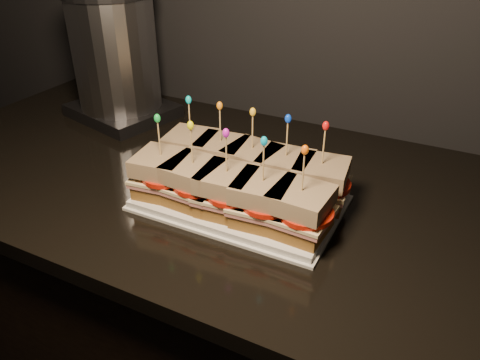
% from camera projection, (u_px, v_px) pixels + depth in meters
% --- Properties ---
extents(granite_slab, '(2.28, 0.75, 0.03)m').
position_uv_depth(granite_slab, '(394.00, 228.00, 0.88)').
color(granite_slab, black).
rests_on(granite_slab, cabinet).
extents(platter, '(0.37, 0.23, 0.02)m').
position_uv_depth(platter, '(240.00, 200.00, 0.91)').
color(platter, silver).
rests_on(platter, granite_slab).
extents(platter_rim, '(0.39, 0.24, 0.01)m').
position_uv_depth(platter_rim, '(240.00, 203.00, 0.92)').
color(platter_rim, silver).
rests_on(platter_rim, granite_slab).
extents(sandwich_0_bread_bot, '(0.11, 0.11, 0.03)m').
position_uv_depth(sandwich_0_bread_bot, '(192.00, 164.00, 1.00)').
color(sandwich_0_bread_bot, '#593414').
rests_on(sandwich_0_bread_bot, platter).
extents(sandwich_0_ham, '(0.12, 0.11, 0.01)m').
position_uv_depth(sandwich_0_ham, '(192.00, 156.00, 0.99)').
color(sandwich_0_ham, '#B45B59').
rests_on(sandwich_0_ham, sandwich_0_bread_bot).
extents(sandwich_0_cheese, '(0.12, 0.11, 0.01)m').
position_uv_depth(sandwich_0_cheese, '(192.00, 154.00, 0.99)').
color(sandwich_0_cheese, beige).
rests_on(sandwich_0_cheese, sandwich_0_ham).
extents(sandwich_0_tomato, '(0.09, 0.09, 0.01)m').
position_uv_depth(sandwich_0_tomato, '(195.00, 153.00, 0.97)').
color(sandwich_0_tomato, red).
rests_on(sandwich_0_tomato, sandwich_0_cheese).
extents(sandwich_0_bread_top, '(0.11, 0.11, 0.03)m').
position_uv_depth(sandwich_0_bread_top, '(191.00, 141.00, 0.97)').
color(sandwich_0_bread_top, '#4C270D').
rests_on(sandwich_0_bread_top, sandwich_0_tomato).
extents(sandwich_0_pick, '(0.00, 0.00, 0.09)m').
position_uv_depth(sandwich_0_pick, '(190.00, 121.00, 0.95)').
color(sandwich_0_pick, tan).
rests_on(sandwich_0_pick, sandwich_0_bread_top).
extents(sandwich_0_frill, '(0.01, 0.01, 0.02)m').
position_uv_depth(sandwich_0_frill, '(188.00, 100.00, 0.93)').
color(sandwich_0_frill, '#09BEBD').
rests_on(sandwich_0_frill, sandwich_0_pick).
extents(sandwich_1_bread_bot, '(0.10, 0.10, 0.03)m').
position_uv_depth(sandwich_1_bread_bot, '(221.00, 171.00, 0.97)').
color(sandwich_1_bread_bot, '#593414').
rests_on(sandwich_1_bread_bot, platter).
extents(sandwich_1_ham, '(0.11, 0.11, 0.01)m').
position_uv_depth(sandwich_1_ham, '(221.00, 164.00, 0.96)').
color(sandwich_1_ham, '#B45B59').
rests_on(sandwich_1_ham, sandwich_1_bread_bot).
extents(sandwich_1_cheese, '(0.12, 0.11, 0.01)m').
position_uv_depth(sandwich_1_cheese, '(221.00, 161.00, 0.96)').
color(sandwich_1_cheese, beige).
rests_on(sandwich_1_cheese, sandwich_1_ham).
extents(sandwich_1_tomato, '(0.09, 0.09, 0.01)m').
position_uv_depth(sandwich_1_tomato, '(225.00, 160.00, 0.95)').
color(sandwich_1_tomato, red).
rests_on(sandwich_1_tomato, sandwich_1_cheese).
extents(sandwich_1_bread_top, '(0.11, 0.11, 0.03)m').
position_uv_depth(sandwich_1_bread_top, '(221.00, 148.00, 0.94)').
color(sandwich_1_bread_top, '#4C270D').
rests_on(sandwich_1_bread_top, sandwich_1_tomato).
extents(sandwich_1_pick, '(0.00, 0.00, 0.09)m').
position_uv_depth(sandwich_1_pick, '(220.00, 127.00, 0.92)').
color(sandwich_1_pick, tan).
rests_on(sandwich_1_pick, sandwich_1_bread_top).
extents(sandwich_1_frill, '(0.01, 0.01, 0.02)m').
position_uv_depth(sandwich_1_frill, '(220.00, 106.00, 0.90)').
color(sandwich_1_frill, orange).
rests_on(sandwich_1_frill, sandwich_1_pick).
extents(sandwich_2_bread_bot, '(0.11, 0.11, 0.03)m').
position_uv_depth(sandwich_2_bread_bot, '(252.00, 178.00, 0.94)').
color(sandwich_2_bread_bot, '#593414').
rests_on(sandwich_2_bread_bot, platter).
extents(sandwich_2_ham, '(0.12, 0.11, 0.01)m').
position_uv_depth(sandwich_2_ham, '(252.00, 171.00, 0.94)').
color(sandwich_2_ham, '#B45B59').
rests_on(sandwich_2_ham, sandwich_2_bread_bot).
extents(sandwich_2_cheese, '(0.12, 0.11, 0.01)m').
position_uv_depth(sandwich_2_cheese, '(252.00, 168.00, 0.93)').
color(sandwich_2_cheese, beige).
rests_on(sandwich_2_cheese, sandwich_2_ham).
extents(sandwich_2_tomato, '(0.09, 0.09, 0.01)m').
position_uv_depth(sandwich_2_tomato, '(256.00, 167.00, 0.92)').
color(sandwich_2_tomato, red).
rests_on(sandwich_2_tomato, sandwich_2_cheese).
extents(sandwich_2_bread_top, '(0.11, 0.11, 0.03)m').
position_uv_depth(sandwich_2_bread_top, '(252.00, 155.00, 0.92)').
color(sandwich_2_bread_top, '#4C270D').
rests_on(sandwich_2_bread_top, sandwich_2_tomato).
extents(sandwich_2_pick, '(0.00, 0.00, 0.09)m').
position_uv_depth(sandwich_2_pick, '(252.00, 134.00, 0.89)').
color(sandwich_2_pick, tan).
rests_on(sandwich_2_pick, sandwich_2_bread_top).
extents(sandwich_2_frill, '(0.01, 0.01, 0.02)m').
position_uv_depth(sandwich_2_frill, '(253.00, 112.00, 0.87)').
color(sandwich_2_frill, gold).
rests_on(sandwich_2_frill, sandwich_2_pick).
extents(sandwich_3_bread_bot, '(0.10, 0.10, 0.03)m').
position_uv_depth(sandwich_3_bread_bot, '(284.00, 187.00, 0.92)').
color(sandwich_3_bread_bot, '#593414').
rests_on(sandwich_3_bread_bot, platter).
extents(sandwich_3_ham, '(0.11, 0.11, 0.01)m').
position_uv_depth(sandwich_3_ham, '(285.00, 179.00, 0.91)').
color(sandwich_3_ham, '#B45B59').
rests_on(sandwich_3_ham, sandwich_3_bread_bot).
extents(sandwich_3_cheese, '(0.11, 0.11, 0.01)m').
position_uv_depth(sandwich_3_cheese, '(285.00, 176.00, 0.90)').
color(sandwich_3_cheese, beige).
rests_on(sandwich_3_cheese, sandwich_3_ham).
extents(sandwich_3_tomato, '(0.09, 0.09, 0.01)m').
position_uv_depth(sandwich_3_tomato, '(290.00, 175.00, 0.89)').
color(sandwich_3_tomato, red).
rests_on(sandwich_3_tomato, sandwich_3_cheese).
extents(sandwich_3_bread_top, '(0.10, 0.10, 0.03)m').
position_uv_depth(sandwich_3_bread_top, '(286.00, 163.00, 0.89)').
color(sandwich_3_bread_top, '#4C270D').
rests_on(sandwich_3_bread_top, sandwich_3_tomato).
extents(sandwich_3_pick, '(0.00, 0.00, 0.09)m').
position_uv_depth(sandwich_3_pick, '(287.00, 141.00, 0.87)').
color(sandwich_3_pick, tan).
rests_on(sandwich_3_pick, sandwich_3_bread_top).
extents(sandwich_3_frill, '(0.01, 0.01, 0.02)m').
position_uv_depth(sandwich_3_frill, '(288.00, 119.00, 0.84)').
color(sandwich_3_frill, blue).
rests_on(sandwich_3_frill, sandwich_3_pick).
extents(sandwich_4_bread_bot, '(0.10, 0.10, 0.03)m').
position_uv_depth(sandwich_4_bread_bot, '(319.00, 195.00, 0.89)').
color(sandwich_4_bread_bot, '#593414').
rests_on(sandwich_4_bread_bot, platter).
extents(sandwich_4_ham, '(0.11, 0.11, 0.01)m').
position_uv_depth(sandwich_4_ham, '(320.00, 188.00, 0.88)').
color(sandwich_4_ham, '#B45B59').
rests_on(sandwich_4_ham, sandwich_4_bread_bot).
extents(sandwich_4_cheese, '(0.12, 0.11, 0.01)m').
position_uv_depth(sandwich_4_cheese, '(320.00, 184.00, 0.88)').
color(sandwich_4_cheese, beige).
rests_on(sandwich_4_cheese, sandwich_4_ham).
extents(sandwich_4_tomato, '(0.09, 0.09, 0.01)m').
position_uv_depth(sandwich_4_tomato, '(325.00, 184.00, 0.86)').
color(sandwich_4_tomato, red).
rests_on(sandwich_4_tomato, sandwich_4_cheese).
extents(sandwich_4_bread_top, '(0.11, 0.11, 0.03)m').
position_uv_depth(sandwich_4_bread_top, '(321.00, 171.00, 0.86)').
color(sandwich_4_bread_top, '#4C270D').
rests_on(sandwich_4_bread_top, sandwich_4_tomato).
extents(sandwich_4_pick, '(0.00, 0.00, 0.09)m').
position_uv_depth(sandwich_4_pick, '(323.00, 149.00, 0.84)').
color(sandwich_4_pick, tan).
rests_on(sandwich_4_pick, sandwich_4_bread_top).
extents(sandwich_4_frill, '(0.01, 0.01, 0.02)m').
position_uv_depth(sandwich_4_frill, '(326.00, 126.00, 0.82)').
color(sandwich_4_frill, red).
rests_on(sandwich_4_frill, sandwich_4_pick).
extents(sandwich_5_bread_bot, '(0.10, 0.10, 0.03)m').
position_uv_depth(sandwich_5_bread_bot, '(164.00, 186.00, 0.92)').
color(sandwich_5_bread_bot, '#593414').
rests_on(sandwich_5_bread_bot, platter).
extents(sandwich_5_ham, '(0.12, 0.11, 0.01)m').
position_uv_depth(sandwich_5_ham, '(163.00, 179.00, 0.91)').
color(sandwich_5_ham, '#B45B59').
rests_on(sandwich_5_ham, sandwich_5_bread_bot).
extents(sandwich_5_cheese, '(0.12, 0.11, 0.01)m').
position_uv_depth(sandwich_5_cheese, '(163.00, 176.00, 0.91)').
color(sandwich_5_cheese, beige).
rests_on(sandwich_5_cheese, sandwich_5_ham).
extents(sandwich_5_tomato, '(0.09, 0.09, 0.01)m').
position_uv_depth(sandwich_5_tomato, '(166.00, 175.00, 0.89)').
color(sandwich_5_tomato, red).
rests_on(sandwich_5_tomato, sandwich_5_cheese).
extents(sandwich_5_bread_top, '(0.11, 0.11, 0.03)m').
position_uv_depth(sandwich_5_bread_top, '(161.00, 163.00, 0.89)').
color(sandwich_5_bread_top, '#4C270D').
rests_on(sandwich_5_bread_top, sandwich_5_tomato).
extents(sandwich_5_pick, '(0.00, 0.00, 0.09)m').
position_uv_depth(sandwich_5_pick, '(159.00, 141.00, 0.87)').
color(sandwich_5_pick, tan).
rests_on(sandwich_5_pick, sandwich_5_bread_top).
extents(sandwich_5_frill, '(0.01, 0.01, 0.02)m').
position_uv_depth(sandwich_5_frill, '(157.00, 118.00, 0.85)').
color(sandwich_5_frill, green).
rests_on(sandwich_5_frill, sandwich_5_pick).
extents(sandwich_6_bread_bot, '(0.10, 0.10, 0.03)m').
position_uv_depth(sandwich_6_bread_bot, '(194.00, 195.00, 0.89)').
color(sandwich_6_bread_bot, '#593414').
rests_on(sandwich_6_bread_bot, platter).
extents(sandwich_6_ham, '(0.11, 0.11, 0.01)m').
position_uv_depth(sandwich_6_ham, '(194.00, 187.00, 0.88)').
color(sandwich_6_ham, '#B45B59').
rests_on(sandwich_6_ham, sandwich_6_bread_bot).
extents(sandwich_6_cheese, '(0.11, 0.11, 0.01)m').
position_uv_depth(sandwich_6_cheese, '(194.00, 184.00, 0.88)').
color(sandwich_6_cheese, beige).
rests_on(sandwich_6_cheese, sandwich_6_ham).
extents(sandwich_6_tomato, '(0.09, 0.09, 0.01)m').
position_uv_depth(sandwich_6_tomato, '(197.00, 184.00, 0.86)').
color(sandwich_6_tomato, red).
rests_on(sandwich_6_tomato, sandwich_6_cheese).
extents(sandwich_6_bread_top, '(0.10, 0.10, 0.03)m').
position_uv_depth(sandwich_6_bread_top, '(193.00, 171.00, 0.86)').
color(sandwich_6_bread_top, '#4C270D').
rests_on(sandwich_6_bread_top, sandwich_6_tomato).
extents(sandwich_6_pick, '(0.00, 0.00, 0.09)m').
position_uv_depth(sandwich_6_pick, '(192.00, 148.00, 0.84)').
color(sandwich_6_pick, tan).
rests_on(sandwich_6_pick, sandwich_6_bread_top).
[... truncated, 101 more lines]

